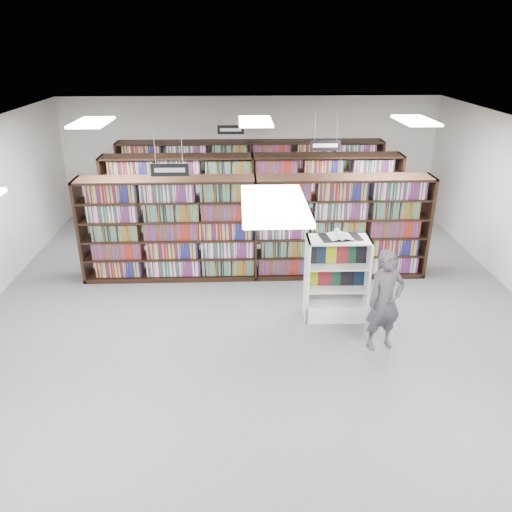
{
  "coord_description": "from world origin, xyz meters",
  "views": [
    {
      "loc": [
        -0.33,
        -7.43,
        4.59
      ],
      "look_at": [
        -0.04,
        0.5,
        1.1
      ],
      "focal_mm": 35.0,
      "sensor_mm": 36.0,
      "label": 1
    }
  ],
  "objects_px": {
    "open_book": "(340,236)",
    "shopper": "(385,301)",
    "bookshelf_row_near": "(255,228)",
    "endcap_display": "(335,290)"
  },
  "relations": [
    {
      "from": "open_book",
      "to": "shopper",
      "type": "distance_m",
      "value": 1.35
    },
    {
      "from": "bookshelf_row_near",
      "to": "shopper",
      "type": "xyz_separation_m",
      "value": [
        1.92,
        -2.7,
        -0.22
      ]
    },
    {
      "from": "endcap_display",
      "to": "bookshelf_row_near",
      "type": "bearing_deg",
      "value": 129.61
    },
    {
      "from": "bookshelf_row_near",
      "to": "shopper",
      "type": "bearing_deg",
      "value": -54.59
    },
    {
      "from": "open_book",
      "to": "shopper",
      "type": "relative_size",
      "value": 0.43
    },
    {
      "from": "endcap_display",
      "to": "shopper",
      "type": "bearing_deg",
      "value": -59.07
    },
    {
      "from": "bookshelf_row_near",
      "to": "open_book",
      "type": "xyz_separation_m",
      "value": [
        1.36,
        -1.69,
        0.48
      ]
    },
    {
      "from": "bookshelf_row_near",
      "to": "shopper",
      "type": "distance_m",
      "value": 3.32
    },
    {
      "from": "endcap_display",
      "to": "open_book",
      "type": "distance_m",
      "value": 1.03
    },
    {
      "from": "open_book",
      "to": "bookshelf_row_near",
      "type": "bearing_deg",
      "value": 122.25
    }
  ]
}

